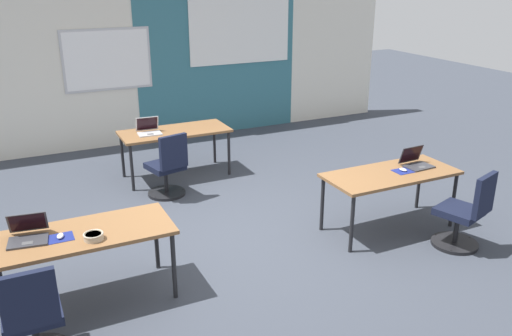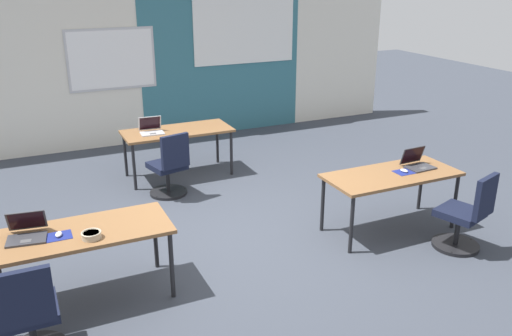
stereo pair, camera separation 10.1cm
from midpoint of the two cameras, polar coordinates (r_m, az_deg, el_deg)
name	(u,v)px [view 2 (the right image)]	position (r m, az deg, el deg)	size (l,w,h in m)	color
ground_plane	(235,236)	(6.33, -1.84, -7.29)	(24.00, 24.00, 0.00)	#383D47
back_wall_assembly	(145,63)	(9.75, -11.54, 10.96)	(10.00, 0.27, 2.80)	silver
desk_near_left	(82,237)	(5.13, -17.62, -7.04)	(1.60, 0.70, 0.72)	brown
desk_near_right	(392,178)	(6.43, 14.76, -1.06)	(1.60, 0.70, 0.72)	brown
desk_far_center	(177,134)	(8.02, -8.06, 3.66)	(1.60, 0.70, 0.72)	brown
laptop_far_left	(151,130)	(7.89, -10.79, 4.06)	(0.35, 0.32, 0.23)	#B7B7BC
chair_far_left	(170,170)	(7.37, -8.84, -0.21)	(0.53, 0.58, 0.92)	black
laptop_near_right_end	(418,163)	(6.69, 17.34, 0.50)	(0.35, 0.32, 0.23)	#333338
mousepad_near_right_end	(404,172)	(6.49, 16.01, -0.43)	(0.22, 0.19, 0.00)	navy
mouse_near_right_end	(404,171)	(6.48, 16.02, -0.27)	(0.08, 0.11, 0.03)	silver
chair_near_right_end	(466,218)	(6.34, 21.97, -5.04)	(0.56, 0.61, 0.92)	black
laptop_near_left_end	(27,233)	(5.12, -22.85, -6.40)	(0.37, 0.37, 0.22)	#333338
mousepad_near_left_end	(59,236)	(5.06, -19.83, -6.88)	(0.22, 0.19, 0.00)	navy
mouse_near_left_end	(59,234)	(5.06, -19.85, -6.69)	(0.08, 0.11, 0.03)	silver
chair_near_left_end	(30,321)	(4.64, -22.46, -14.88)	(0.52, 0.54, 0.92)	black
snack_bowl	(91,235)	(4.92, -16.67, -6.86)	(0.18, 0.18, 0.06)	tan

